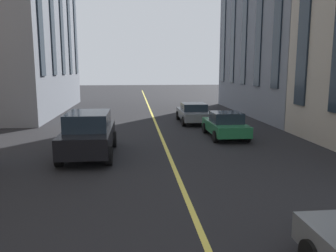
{
  "coord_description": "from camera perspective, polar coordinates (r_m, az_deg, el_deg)",
  "views": [
    {
      "loc": [
        0.81,
        1.47,
        3.68
      ],
      "look_at": [
        13.04,
        0.23,
        1.6
      ],
      "focal_mm": 36.19,
      "sensor_mm": 36.0,
      "label": 1
    }
  ],
  "objects": [
    {
      "name": "building_right_near",
      "position": [
        31.64,
        24.5,
        17.95
      ],
      "size": [
        15.97,
        12.8,
        17.46
      ],
      "color": "slate",
      "rests_on": "ground_plane"
    },
    {
      "name": "car_black_mid",
      "position": [
        14.77,
        -13.21,
        -1.24
      ],
      "size": [
        4.7,
        2.14,
        1.88
      ],
      "color": "black",
      "rests_on": "ground_plane"
    },
    {
      "name": "car_green_parked_b",
      "position": [
        18.56,
        9.64,
        0.22
      ],
      "size": [
        3.9,
        1.89,
        1.4
      ],
      "color": "#1E6038",
      "rests_on": "ground_plane"
    },
    {
      "name": "lane_centre_line",
      "position": [
        19.59,
        -1.38,
        -1.22
      ],
      "size": [
        80.0,
        0.16,
        0.01
      ],
      "color": "#D8C64C",
      "rests_on": "ground_plane"
    },
    {
      "name": "car_grey_near",
      "position": [
        23.43,
        4.27,
        2.26
      ],
      "size": [
        4.4,
        1.95,
        1.37
      ],
      "color": "slate",
      "rests_on": "ground_plane"
    }
  ]
}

